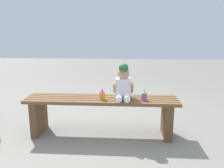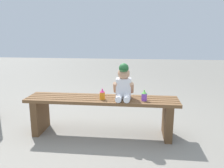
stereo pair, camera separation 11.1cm
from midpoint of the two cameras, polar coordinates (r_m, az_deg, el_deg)
The scene contains 5 objects.
ground_plane at distance 2.78m, azimuth -3.73°, elevation -12.40°, with size 16.00×16.00×0.00m, color gray.
park_bench at distance 2.67m, azimuth -3.83°, elevation -6.47°, with size 1.76×0.37×0.45m.
child_figure at distance 2.57m, azimuth 1.63°, elevation 0.16°, with size 0.23×0.27×0.40m.
sippy_cup_left at distance 2.56m, azimuth -3.71°, elevation -2.66°, with size 0.06×0.06×0.12m.
sippy_cup_right at distance 2.54m, azimuth 6.86°, elevation -2.83°, with size 0.06×0.06×0.12m.
Camera 1 is at (0.29, -2.50, 1.18)m, focal length 36.35 mm.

